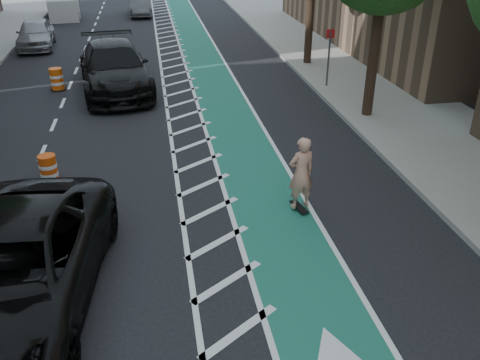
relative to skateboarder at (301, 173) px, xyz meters
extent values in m
plane|color=black|center=(-3.70, -2.49, -1.02)|extent=(120.00, 120.00, 0.00)
cube|color=#1B6058|center=(-0.70, 7.51, -1.01)|extent=(2.00, 90.00, 0.01)
cube|color=silver|center=(-2.20, 7.51, -1.01)|extent=(1.40, 90.00, 0.01)
cube|color=gray|center=(5.80, 7.51, -0.94)|extent=(5.00, 90.00, 0.15)
cube|color=gray|center=(3.35, 7.51, -0.94)|extent=(0.12, 90.00, 0.16)
cylinder|color=#382619|center=(4.20, 5.51, 1.18)|extent=(0.36, 0.36, 4.40)
cylinder|color=#382619|center=(4.20, 13.51, 1.18)|extent=(0.36, 0.36, 4.40)
cylinder|color=#4C4C4C|center=(3.90, 9.51, 0.18)|extent=(0.08, 0.08, 2.40)
cube|color=red|center=(3.90, 9.51, 1.28)|extent=(0.35, 0.02, 0.35)
cube|color=black|center=(0.00, 0.00, -0.94)|extent=(0.34, 0.72, 0.03)
cylinder|color=black|center=(-0.12, 0.21, -0.99)|extent=(0.04, 0.06, 0.05)
cylinder|color=black|center=(0.02, 0.24, -0.99)|extent=(0.04, 0.06, 0.05)
cylinder|color=black|center=(-0.02, -0.24, -0.99)|extent=(0.04, 0.06, 0.05)
cylinder|color=black|center=(0.12, -0.21, -0.99)|extent=(0.04, 0.06, 0.05)
imported|color=tan|center=(0.00, 0.00, 0.00)|extent=(0.76, 0.58, 1.85)
imported|color=black|center=(-6.10, -2.57, -0.15)|extent=(3.56, 6.54, 1.74)
imported|color=black|center=(-4.87, 10.87, -0.06)|extent=(3.50, 6.88, 1.91)
imported|color=#99989D|center=(-9.52, 19.61, -0.25)|extent=(2.18, 4.67, 1.55)
imported|color=#515256|center=(-3.86, 29.31, -0.28)|extent=(1.78, 4.56, 1.48)
cube|color=silver|center=(-9.34, 30.02, -0.04)|extent=(2.50, 3.36, 1.96)
cube|color=silver|center=(-9.06, 27.69, -0.29)|extent=(2.13, 1.78, 1.47)
cylinder|color=black|center=(-9.89, 27.20, -0.68)|extent=(0.32, 0.71, 0.68)
cylinder|color=black|center=(-8.14, 27.41, -0.68)|extent=(0.32, 0.71, 0.68)
cylinder|color=black|center=(-10.30, 30.70, -0.68)|extent=(0.32, 0.71, 0.68)
cylinder|color=black|center=(-8.56, 30.91, -0.68)|extent=(0.32, 0.71, 0.68)
cylinder|color=#D6470B|center=(-6.33, 2.61, -0.62)|extent=(0.47, 0.47, 0.81)
cylinder|color=silver|center=(-6.33, 2.61, -0.75)|extent=(0.47, 0.47, 0.11)
cylinder|color=silver|center=(-6.33, 2.61, -0.50)|extent=(0.47, 0.47, 0.11)
cylinder|color=black|center=(-6.33, 2.61, -1.00)|extent=(0.59, 0.59, 0.04)
cylinder|color=#E1510B|center=(-7.30, 11.33, -0.56)|extent=(0.53, 0.53, 0.92)
cylinder|color=silver|center=(-7.30, 11.33, -0.71)|extent=(0.54, 0.54, 0.12)
cylinder|color=silver|center=(-7.30, 11.33, -0.43)|extent=(0.54, 0.54, 0.12)
cylinder|color=black|center=(-7.30, 11.33, -1.00)|extent=(0.67, 0.67, 0.04)
cylinder|color=#E05E0B|center=(-6.10, 14.39, -0.51)|extent=(0.59, 0.59, 1.02)
cylinder|color=silver|center=(-6.10, 14.39, -0.68)|extent=(0.60, 0.60, 0.14)
cylinder|color=silver|center=(-6.10, 14.39, -0.36)|extent=(0.60, 0.60, 0.14)
cylinder|color=black|center=(-6.10, 14.39, -1.00)|extent=(0.75, 0.75, 0.05)
camera|label=1|loc=(-3.34, -10.49, 5.48)|focal=38.00mm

